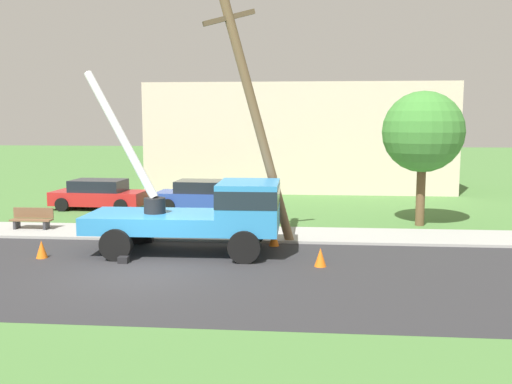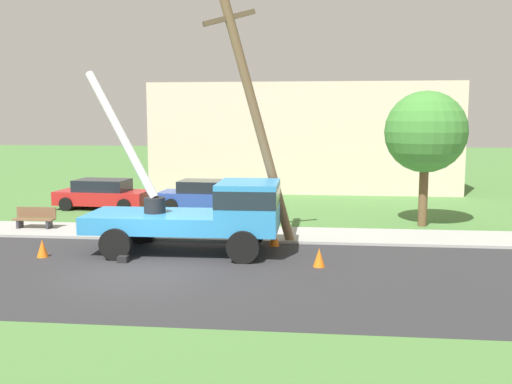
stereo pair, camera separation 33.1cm
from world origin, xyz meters
The scene contains 13 objects.
ground_plane centered at (0.00, 12.00, 0.00)m, with size 120.00×120.00×0.00m, color #477538.
road_asphalt centered at (0.00, 0.00, 0.00)m, with size 80.00×8.25×0.01m, color #2B2B2D.
sidewalk_strip centered at (0.00, 5.45, 0.05)m, with size 80.00×2.65×0.10m, color #9E9E99.
utility_truck centered at (1.49, 2.55, 1.41)m, with size 6.79×3.20×5.98m.
leaning_utility_pole centered at (2.88, 3.84, 4.48)m, with size 3.05×1.62×8.73m.
traffic_cone_ahead centered at (5.05, 1.16, 0.28)m, with size 0.36×0.36×0.56m, color orange.
traffic_cone_behind centered at (-3.65, 1.42, 0.28)m, with size 0.36×0.36×0.56m, color orange.
traffic_cone_curbside centered at (3.53, 3.76, 0.28)m, with size 0.36×0.36×0.56m, color orange.
parked_sedan_red centered at (-5.36, 11.00, 0.71)m, with size 4.49×2.17×1.42m.
parked_sedan_blue centered at (-0.29, 11.09, 0.71)m, with size 4.49×2.18×1.42m.
park_bench centered at (-6.00, 5.51, 0.46)m, with size 1.60×0.45×0.90m.
roadside_tree_near centered at (9.26, 8.05, 3.80)m, with size 3.26×3.26×5.46m.
lowrise_building_backdrop centered at (4.12, 19.97, 3.20)m, with size 18.00×6.00×6.40m, color beige.
Camera 1 is at (4.61, -15.36, 4.38)m, focal length 39.85 mm.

